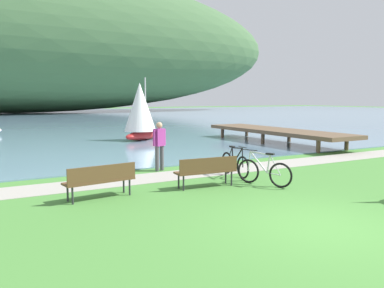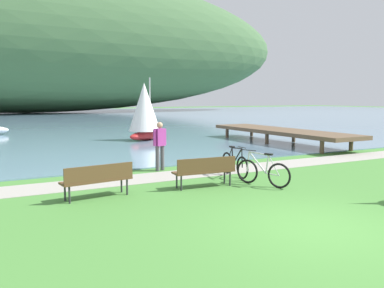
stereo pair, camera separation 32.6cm
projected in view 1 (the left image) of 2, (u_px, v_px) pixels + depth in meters
name	position (u px, v px, depth m)	size (l,w,h in m)	color
ground_plane	(321.00, 226.00, 7.92)	(200.00, 200.00, 0.00)	#478438
bay_water	(25.00, 119.00, 49.18)	(180.00, 80.00, 0.04)	#6B8EA8
distant_hillside	(11.00, 37.00, 64.87)	(100.42, 28.00, 24.77)	#42663D
shoreline_path	(180.00, 175.00, 13.17)	(60.00, 1.50, 0.01)	#A39E93
park_bench_near_camera	(207.00, 169.00, 11.26)	(1.83, 0.60, 0.88)	brown
park_bench_further_along	(101.00, 179.00, 9.98)	(1.85, 0.71, 0.88)	brown
bicycle_leaning_near_bench	(235.00, 164.00, 12.99)	(0.24, 1.77, 1.01)	black
bicycle_beside_path	(264.00, 172.00, 11.57)	(0.72, 1.66, 1.01)	black
person_at_shoreline	(159.00, 143.00, 13.82)	(0.57, 0.34, 1.71)	#4C4C51
sailboat_mid_bay	(140.00, 111.00, 23.47)	(3.18, 2.64, 3.72)	#B22323
pier_dock	(276.00, 131.00, 22.28)	(2.40, 10.00, 0.80)	brown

